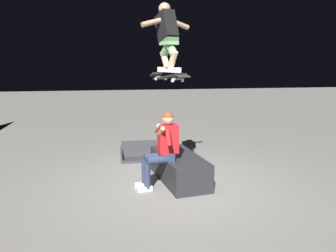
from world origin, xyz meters
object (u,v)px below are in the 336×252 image
Objects in this scene: ledge_box_main at (179,168)px; person_sitting_on_ledge at (162,146)px; skateboard at (169,77)px; skater_airborne at (167,34)px; kicker_ramp at (140,154)px.

ledge_box_main is 0.66m from person_sitting_on_ledge.
skateboard is (-0.00, -0.12, 1.19)m from person_sitting_on_ledge.
person_sitting_on_ledge is 1.20m from skateboard.
skater_airborne is 1.12× the size of kicker_ramp.
skater_airborne reaches higher than person_sitting_on_ledge.
person_sitting_on_ledge is 1.18× the size of skater_airborne.
skater_airborne is at bearing 20.50° from skateboard.
skater_airborne reaches higher than skateboard.
ledge_box_main is at bearing -54.04° from person_sitting_on_ledge.
ledge_box_main is 1.55× the size of kicker_ramp.
kicker_ramp is (1.85, 0.34, -2.56)m from skater_airborne.
person_sitting_on_ledge is 1.88m from skater_airborne.
skateboard reaches higher than ledge_box_main.
person_sitting_on_ledge is at bearing 117.32° from skater_airborne.
person_sitting_on_ledge is (-0.26, 0.35, 0.49)m from ledge_box_main.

